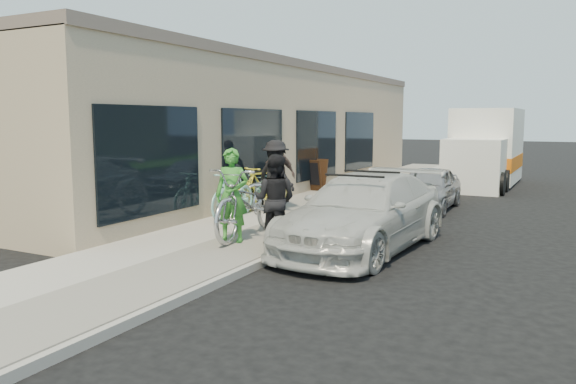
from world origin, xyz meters
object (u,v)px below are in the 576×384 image
at_px(sandwich_board, 315,175).
at_px(moving_truck, 485,152).
at_px(tandem_bike, 249,202).
at_px(cruiser_bike_a, 233,194).
at_px(woman_rider, 232,195).
at_px(cruiser_bike_b, 265,190).
at_px(sedan_white, 364,212).
at_px(cruiser_bike_c, 264,187).
at_px(bystander_b, 278,175).
at_px(bystander_a, 276,176).
at_px(bike_rack, 258,186).
at_px(sedan_silver, 428,188).
at_px(man_standing, 275,200).

xyz_separation_m(sandwich_board, moving_truck, (4.41, 5.40, 0.59)).
bearing_deg(tandem_bike, moving_truck, 73.19).
xyz_separation_m(moving_truck, cruiser_bike_a, (-4.00, -10.87, -0.55)).
height_order(tandem_bike, woman_rider, woman_rider).
bearing_deg(cruiser_bike_b, sedan_white, -47.04).
xyz_separation_m(cruiser_bike_c, bystander_b, (0.22, 0.34, 0.29)).
bearing_deg(bystander_a, bike_rack, -1.64).
distance_m(sedan_silver, moving_truck, 6.68).
bearing_deg(moving_truck, cruiser_bike_b, -113.80).
bearing_deg(cruiser_bike_a, cruiser_bike_c, 87.34).
distance_m(tandem_bike, cruiser_bike_a, 2.20).
relative_size(woman_rider, cruiser_bike_a, 0.95).
xyz_separation_m(sandwich_board, sedan_silver, (3.92, -1.23, -0.08)).
xyz_separation_m(sedan_white, bystander_a, (-3.09, 2.21, 0.34)).
bearing_deg(sandwich_board, bystander_a, -72.94).
distance_m(woman_rider, bystander_a, 3.50).
bearing_deg(sandwich_board, cruiser_bike_b, -80.07).
distance_m(sedan_silver, cruiser_bike_b, 4.42).
relative_size(tandem_bike, cruiser_bike_c, 1.37).
distance_m(bike_rack, sedan_white, 4.44).
distance_m(moving_truck, woman_rider, 13.32).
height_order(woman_rider, bystander_a, bystander_a).
relative_size(woman_rider, bystander_b, 1.01).
xyz_separation_m(tandem_bike, cruiser_bike_a, (-1.45, 1.65, -0.14)).
distance_m(sedan_silver, bystander_b, 4.14).
distance_m(cruiser_bike_b, bystander_a, 0.90).
height_order(sedan_white, tandem_bike, tandem_bike).
bearing_deg(man_standing, bystander_a, -69.95).
distance_m(man_standing, cruiser_bike_a, 3.03).
bearing_deg(bike_rack, bystander_a, -18.76).
height_order(bike_rack, man_standing, man_standing).
height_order(moving_truck, cruiser_bike_b, moving_truck).
bearing_deg(bystander_b, bystander_a, -61.12).
xyz_separation_m(bike_rack, sedan_silver, (3.65, 2.85, -0.16)).
relative_size(sandwich_board, bystander_a, 0.56).
distance_m(sedan_silver, tandem_bike, 6.25).
relative_size(sandwich_board, sedan_white, 0.20).
xyz_separation_m(sedan_white, tandem_bike, (-2.13, -0.62, 0.14)).
xyz_separation_m(man_standing, cruiser_bike_c, (-2.21, 3.43, -0.25)).
bearing_deg(bystander_b, woman_rider, -68.64).
height_order(moving_truck, bystander_a, moving_truck).
height_order(moving_truck, man_standing, moving_truck).
distance_m(tandem_bike, cruiser_bike_b, 3.70).
height_order(tandem_bike, bystander_b, bystander_b).
bearing_deg(bike_rack, bystander_b, 40.40).
bearing_deg(sedan_silver, cruiser_bike_b, -145.94).
height_order(sedan_white, cruiser_bike_c, sedan_white).
bearing_deg(sandwich_board, cruiser_bike_c, -78.73).
bearing_deg(cruiser_bike_c, sedan_silver, 53.98).
bearing_deg(cruiser_bike_b, sedan_silver, 24.70).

